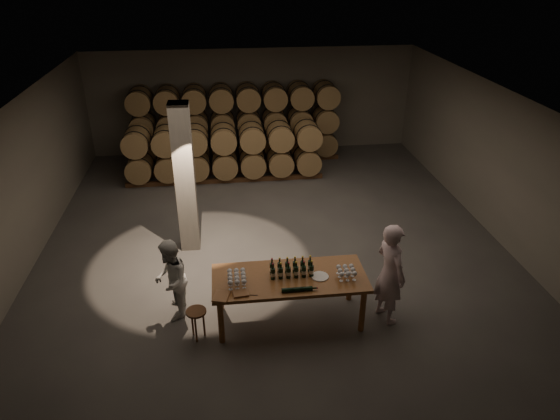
{
  "coord_description": "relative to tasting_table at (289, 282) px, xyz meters",
  "views": [
    {
      "loc": [
        -0.99,
        -9.34,
        5.77
      ],
      "look_at": [
        0.09,
        -0.45,
        1.1
      ],
      "focal_mm": 32.0,
      "sensor_mm": 36.0,
      "label": 1
    }
  ],
  "objects": [
    {
      "name": "room",
      "position": [
        -1.8,
        2.7,
        0.8
      ],
      "size": [
        12.0,
        12.0,
        12.0
      ],
      "color": "#4D4A48",
      "rests_on": "ground"
    },
    {
      "name": "tasting_table",
      "position": [
        0.0,
        0.0,
        0.0
      ],
      "size": [
        2.6,
        1.1,
        0.9
      ],
      "color": "brown",
      "rests_on": "ground"
    },
    {
      "name": "barrel_stack_back",
      "position": [
        -0.57,
        7.7,
        0.4
      ],
      "size": [
        6.26,
        0.95,
        2.31
      ],
      "color": "brown",
      "rests_on": "ground"
    },
    {
      "name": "barrel_stack_front",
      "position": [
        -0.96,
        6.3,
        0.03
      ],
      "size": [
        5.48,
        0.95,
        1.57
      ],
      "color": "brown",
      "rests_on": "ground"
    },
    {
      "name": "bottle_cluster",
      "position": [
        0.04,
        0.05,
        0.21
      ],
      "size": [
        0.73,
        0.23,
        0.31
      ],
      "color": "black",
      "rests_on": "tasting_table"
    },
    {
      "name": "lying_bottles",
      "position": [
        0.07,
        -0.41,
        0.14
      ],
      "size": [
        0.59,
        0.07,
        0.07
      ],
      "color": "black",
      "rests_on": "tasting_table"
    },
    {
      "name": "glass_cluster_left",
      "position": [
        -0.88,
        -0.07,
        0.23
      ],
      "size": [
        0.31,
        0.42,
        0.18
      ],
      "color": "silver",
      "rests_on": "tasting_table"
    },
    {
      "name": "glass_cluster_right",
      "position": [
        0.94,
        -0.11,
        0.23
      ],
      "size": [
        0.3,
        0.3,
        0.17
      ],
      "color": "silver",
      "rests_on": "tasting_table"
    },
    {
      "name": "plate",
      "position": [
        0.51,
        -0.06,
        0.11
      ],
      "size": [
        0.3,
        0.3,
        0.02
      ],
      "primitive_type": "cylinder",
      "color": "white",
      "rests_on": "tasting_table"
    },
    {
      "name": "notebook_near",
      "position": [
        -0.84,
        -0.37,
        0.12
      ],
      "size": [
        0.27,
        0.22,
        0.03
      ],
      "primitive_type": "cube",
      "rotation": [
        0.0,
        0.0,
        0.12
      ],
      "color": "brown",
      "rests_on": "tasting_table"
    },
    {
      "name": "notebook_corner",
      "position": [
        -1.15,
        -0.41,
        0.12
      ],
      "size": [
        0.31,
        0.35,
        0.03
      ],
      "primitive_type": "cube",
      "rotation": [
        0.0,
        0.0,
        -0.27
      ],
      "color": "brown",
      "rests_on": "tasting_table"
    },
    {
      "name": "pen",
      "position": [
        -0.64,
        -0.43,
        0.11
      ],
      "size": [
        0.13,
        0.03,
        0.01
      ],
      "primitive_type": "cylinder",
      "rotation": [
        0.0,
        1.57,
        -0.17
      ],
      "color": "black",
      "rests_on": "tasting_table"
    },
    {
      "name": "stool",
      "position": [
        -1.58,
        -0.28,
        -0.34
      ],
      "size": [
        0.33,
        0.33,
        0.56
      ],
      "rotation": [
        0.0,
        0.0,
        -0.2
      ],
      "color": "brown",
      "rests_on": "ground"
    },
    {
      "name": "person_man",
      "position": [
        1.69,
        -0.15,
        0.14
      ],
      "size": [
        0.64,
        0.79,
        1.87
      ],
      "primitive_type": "imported",
      "rotation": [
        0.0,
        0.0,
        1.9
      ],
      "color": "silver",
      "rests_on": "ground"
    },
    {
      "name": "person_woman",
      "position": [
        -2.01,
        0.36,
        -0.05
      ],
      "size": [
        0.57,
        0.73,
        1.5
      ],
      "primitive_type": "imported",
      "rotation": [
        0.0,
        0.0,
        -1.58
      ],
      "color": "silver",
      "rests_on": "ground"
    }
  ]
}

